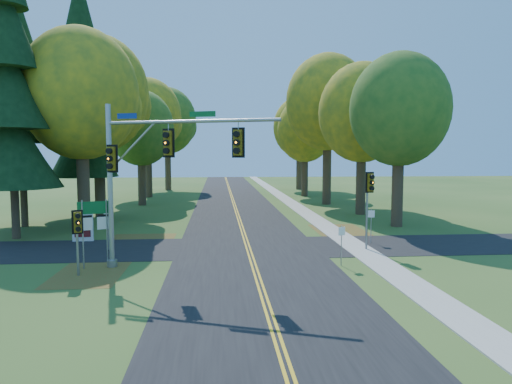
{
  "coord_description": "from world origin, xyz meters",
  "views": [
    {
      "loc": [
        -1.69,
        -23.8,
        5.42
      ],
      "look_at": [
        0.47,
        2.08,
        3.2
      ],
      "focal_mm": 32.0,
      "sensor_mm": 36.0,
      "label": 1
    }
  ],
  "objects": [
    {
      "name": "tree_w_b",
      "position": [
        -11.72,
        16.29,
        10.37
      ],
      "size": [
        8.6,
        8.6,
        15.38
      ],
      "color": "#38281C",
      "rests_on": "ground"
    },
    {
      "name": "centerline_left",
      "position": [
        -0.1,
        0.0,
        0.03
      ],
      "size": [
        0.1,
        160.0,
        0.01
      ],
      "primitive_type": "cube",
      "color": "gold",
      "rests_on": "road_main"
    },
    {
      "name": "leaf_patch_e",
      "position": [
        6.8,
        6.0,
        0.01
      ],
      "size": [
        3.5,
        8.0,
        0.0
      ],
      "primitive_type": "cube",
      "color": "brown",
      "rests_on": "ground"
    },
    {
      "name": "info_kiosk",
      "position": [
        -9.99,
        4.67,
        0.85
      ],
      "size": [
        1.24,
        0.25,
        1.71
      ],
      "rotation": [
        0.0,
        0.0,
        0.06
      ],
      "color": "silver",
      "rests_on": "ground"
    },
    {
      "name": "pine_a",
      "position": [
        -14.5,
        6.0,
        9.18
      ],
      "size": [
        5.6,
        5.6,
        19.48
      ],
      "color": "#38281C",
      "rests_on": "ground"
    },
    {
      "name": "sidewalk_east",
      "position": [
        6.2,
        0.0,
        0.03
      ],
      "size": [
        1.6,
        160.0,
        0.06
      ],
      "primitive_type": "cube",
      "color": "#9E998E",
      "rests_on": "ground"
    },
    {
      "name": "tree_e_c",
      "position": [
        9.88,
        23.69,
        10.66
      ],
      "size": [
        8.8,
        8.8,
        15.79
      ],
      "color": "#38281C",
      "rests_on": "ground"
    },
    {
      "name": "centerline_right",
      "position": [
        0.1,
        0.0,
        0.03
      ],
      "size": [
        0.1,
        160.0,
        0.01
      ],
      "primitive_type": "cube",
      "color": "gold",
      "rests_on": "road_main"
    },
    {
      "name": "tree_w_e",
      "position": [
        -8.92,
        44.09,
        10.07
      ],
      "size": [
        8.4,
        8.4,
        14.97
      ],
      "color": "#38281C",
      "rests_on": "ground"
    },
    {
      "name": "tree_e_e",
      "position": [
        10.47,
        43.58,
        9.19
      ],
      "size": [
        7.8,
        7.8,
        13.74
      ],
      "color": "#38281C",
      "rests_on": "ground"
    },
    {
      "name": "reg_sign_w",
      "position": [
        -7.83,
        1.99,
        1.54
      ],
      "size": [
        0.43,
        0.08,
        2.25
      ],
      "rotation": [
        0.0,
        0.0,
        0.07
      ],
      "color": "gray",
      "rests_on": "ground"
    },
    {
      "name": "east_signal_pole",
      "position": [
        6.63,
        0.66,
        3.33
      ],
      "size": [
        0.5,
        0.59,
        4.39
      ],
      "rotation": [
        0.0,
        0.0,
        0.27
      ],
      "color": "gray",
      "rests_on": "ground"
    },
    {
      "name": "route_sign_cluster",
      "position": [
        -7.5,
        -1.96,
        2.28
      ],
      "size": [
        1.44,
        0.55,
        3.24
      ],
      "rotation": [
        0.0,
        0.0,
        0.35
      ],
      "color": "gray",
      "rests_on": "ground"
    },
    {
      "name": "pine_c",
      "position": [
        -13.0,
        16.0,
        9.69
      ],
      "size": [
        5.6,
        5.6,
        20.56
      ],
      "color": "#38281C",
      "rests_on": "ground"
    },
    {
      "name": "leaf_patch_w_far",
      "position": [
        -7.5,
        -3.0,
        0.01
      ],
      "size": [
        3.0,
        5.0,
        0.0
      ],
      "primitive_type": "cube",
      "color": "brown",
      "rests_on": "ground"
    },
    {
      "name": "tree_w_d",
      "position": [
        -10.13,
        33.18,
        9.78
      ],
      "size": [
        8.2,
        8.2,
        14.56
      ],
      "color": "#38281C",
      "rests_on": "ground"
    },
    {
      "name": "road_cross",
      "position": [
        0.0,
        2.0,
        0.01
      ],
      "size": [
        60.0,
        6.0,
        0.02
      ],
      "primitive_type": "cube",
      "color": "black",
      "rests_on": "ground"
    },
    {
      "name": "ground",
      "position": [
        0.0,
        0.0,
        0.0
      ],
      "size": [
        160.0,
        160.0,
        0.0
      ],
      "primitive_type": "plane",
      "color": "#2A4E1B",
      "rests_on": "ground"
    },
    {
      "name": "tree_w_c",
      "position": [
        -9.54,
        24.47,
        7.94
      ],
      "size": [
        6.8,
        6.8,
        11.91
      ],
      "color": "#38281C",
      "rests_on": "ground"
    },
    {
      "name": "traffic_mast",
      "position": [
        -4.83,
        -2.66,
        4.95
      ],
      "size": [
        7.98,
        3.23,
        7.69
      ],
      "rotation": [
        0.0,
        0.0,
        -0.36
      ],
      "color": "#93979B",
      "rests_on": "ground"
    },
    {
      "name": "leaf_patch_w_near",
      "position": [
        -6.5,
        4.0,
        0.01
      ],
      "size": [
        4.0,
        6.0,
        0.0
      ],
      "primitive_type": "cube",
      "color": "brown",
      "rests_on": "ground"
    },
    {
      "name": "road_main",
      "position": [
        0.0,
        0.0,
        0.01
      ],
      "size": [
        8.0,
        160.0,
        0.02
      ],
      "primitive_type": "cube",
      "color": "black",
      "rests_on": "ground"
    },
    {
      "name": "reg_sign_e_north",
      "position": [
        7.5,
        2.73,
        1.4
      ],
      "size": [
        0.39,
        0.08,
        2.05
      ],
      "rotation": [
        0.0,
        0.0,
        -0.14
      ],
      "color": "gray",
      "rests_on": "ground"
    },
    {
      "name": "tree_e_d",
      "position": [
        9.26,
        32.87,
        8.24
      ],
      "size": [
        7.0,
        7.0,
        12.32
      ],
      "color": "#38281C",
      "rests_on": "ground"
    },
    {
      "name": "ped_signal_pole",
      "position": [
        -7.83,
        -3.53,
        2.2
      ],
      "size": [
        0.44,
        0.53,
        2.96
      ],
      "rotation": [
        0.0,
        0.0,
        0.43
      ],
      "color": "gray",
      "rests_on": "ground"
    },
    {
      "name": "tree_e_a",
      "position": [
        11.57,
        8.77,
        8.53
      ],
      "size": [
        7.2,
        7.2,
        12.73
      ],
      "color": "#38281C",
      "rests_on": "ground"
    },
    {
      "name": "tree_e_b",
      "position": [
        10.97,
        15.58,
        8.9
      ],
      "size": [
        7.6,
        7.6,
        13.33
      ],
      "color": "#38281C",
      "rests_on": "ground"
    },
    {
      "name": "reg_sign_e_south",
      "position": [
        4.2,
        -2.62,
        1.34
      ],
      "size": [
        0.35,
        0.17,
        1.96
      ],
      "rotation": [
        0.0,
        0.0,
        0.41
      ],
      "color": "gray",
      "rests_on": "ground"
    },
    {
      "name": "pine_b",
      "position": [
        -16.0,
        11.0,
        8.16
      ],
      "size": [
        5.6,
        5.6,
        17.31
      ],
      "color": "#38281C",
      "rests_on": "ground"
    },
    {
      "name": "tree_w_a",
      "position": [
        -11.13,
        9.38,
        9.49
      ],
      "size": [
        8.0,
        8.0,
        14.15
      ],
      "color": "#38281C",
      "rests_on": "ground"
    }
  ]
}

